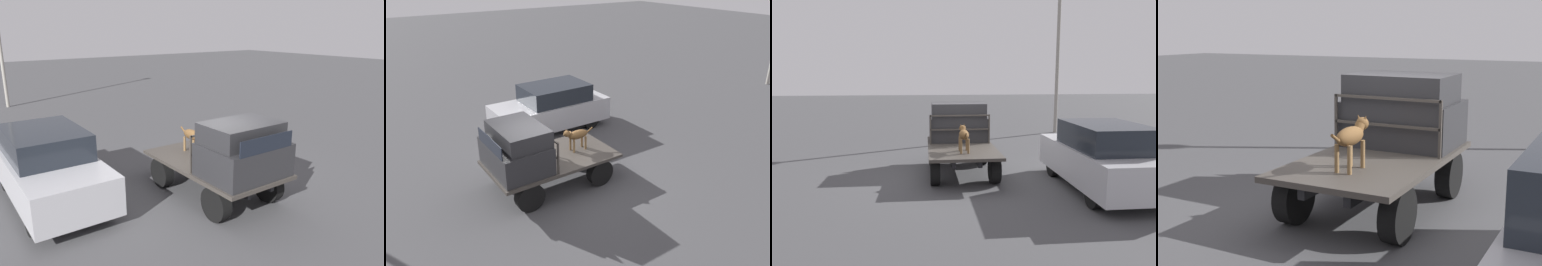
{
  "view_description": "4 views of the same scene",
  "coord_description": "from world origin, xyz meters",
  "views": [
    {
      "loc": [
        6.39,
        -5.2,
        3.85
      ],
      "look_at": [
        -0.86,
        0.01,
        1.29
      ],
      "focal_mm": 35.0,
      "sensor_mm": 36.0,
      "label": 1
    },
    {
      "loc": [
        4.32,
        7.7,
        5.5
      ],
      "look_at": [
        -0.86,
        0.01,
        1.29
      ],
      "focal_mm": 35.0,
      "sensor_mm": 36.0,
      "label": 2
    },
    {
      "loc": [
        -10.29,
        1.0,
        2.8
      ],
      "look_at": [
        -0.86,
        0.01,
        1.29
      ],
      "focal_mm": 35.0,
      "sensor_mm": 36.0,
      "label": 3
    },
    {
      "loc": [
        -6.9,
        -3.15,
        2.61
      ],
      "look_at": [
        -0.86,
        0.01,
        1.29
      ],
      "focal_mm": 50.0,
      "sensor_mm": 36.0,
      "label": 4
    }
  ],
  "objects": [
    {
      "name": "ground_plane",
      "position": [
        0.0,
        0.0,
        0.0
      ],
      "size": [
        80.0,
        80.0,
        0.0
      ],
      "primitive_type": "plane",
      "color": "#474749"
    },
    {
      "name": "flatbed_truck",
      "position": [
        0.0,
        0.0,
        0.56
      ],
      "size": [
        3.4,
        1.85,
        0.79
      ],
      "color": "black",
      "rests_on": "ground"
    },
    {
      "name": "truck_cab",
      "position": [
        0.97,
        0.0,
        1.33
      ],
      "size": [
        1.3,
        1.73,
        1.14
      ],
      "color": "#28282B",
      "rests_on": "flatbed_truck"
    },
    {
      "name": "truck_headboard",
      "position": [
        0.28,
        0.0,
        1.35
      ],
      "size": [
        0.04,
        1.73,
        0.85
      ],
      "color": "#3D3833",
      "rests_on": "flatbed_truck"
    },
    {
      "name": "dog",
      "position": [
        -0.8,
        0.01,
        1.24
      ],
      "size": [
        0.97,
        0.25,
        0.69
      ],
      "rotation": [
        0.0,
        0.0,
        0.34
      ],
      "color": "brown",
      "rests_on": "flatbed_truck"
    },
    {
      "name": "parked_sedan",
      "position": [
        -1.88,
        -3.23,
        0.82
      ],
      "size": [
        4.11,
        1.73,
        1.64
      ],
      "rotation": [
        0.0,
        0.0,
        -0.07
      ],
      "color": "black",
      "rests_on": "ground"
    }
  ]
}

